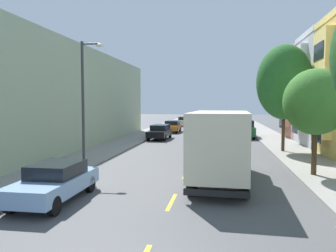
# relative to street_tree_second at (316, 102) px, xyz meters

# --- Properties ---
(ground_plane) EXTENTS (160.00, 160.00, 0.00)m
(ground_plane) POSITION_rel_street_tree_second_xyz_m (-6.40, 17.69, -3.76)
(ground_plane) COLOR #4C4C4F
(sidewalk_left) EXTENTS (3.20, 120.00, 0.14)m
(sidewalk_left) POSITION_rel_street_tree_second_xyz_m (-13.50, 15.69, -3.69)
(sidewalk_left) COLOR gray
(sidewalk_left) RESTS_ON ground_plane
(sidewalk_right) EXTENTS (3.20, 120.00, 0.14)m
(sidewalk_right) POSITION_rel_street_tree_second_xyz_m (0.70, 15.69, -3.69)
(sidewalk_right) COLOR gray
(sidewalk_right) RESTS_ON ground_plane
(lane_centerline_dashes) EXTENTS (0.14, 47.20, 0.01)m
(lane_centerline_dashes) POSITION_rel_street_tree_second_xyz_m (-6.40, 12.19, -3.75)
(lane_centerline_dashes) COLOR yellow
(lane_centerline_dashes) RESTS_ON ground_plane
(apartment_block_opposite) EXTENTS (10.00, 36.00, 8.23)m
(apartment_block_opposite) POSITION_rel_street_tree_second_xyz_m (-20.10, 7.69, 0.36)
(apartment_block_opposite) COLOR #99AD8E
(apartment_block_opposite) RESTS_ON ground_plane
(street_tree_second) EXTENTS (3.12, 3.12, 5.27)m
(street_tree_second) POSITION_rel_street_tree_second_xyz_m (0.00, 0.00, 0.00)
(street_tree_second) COLOR #47331E
(street_tree_second) RESTS_ON sidewalk_right
(street_tree_third) EXTENTS (4.06, 4.06, 7.90)m
(street_tree_third) POSITION_rel_street_tree_second_xyz_m (0.00, 8.53, 1.51)
(street_tree_third) COLOR #47331E
(street_tree_third) RESTS_ON sidewalk_right
(street_lamp) EXTENTS (1.35, 0.28, 7.09)m
(street_lamp) POSITION_rel_street_tree_second_xyz_m (-12.35, 0.89, 0.47)
(street_lamp) COLOR #38383D
(street_lamp) RESTS_ON sidewalk_left
(delivery_box_truck) EXTENTS (2.67, 7.80, 3.32)m
(delivery_box_truck) POSITION_rel_street_tree_second_xyz_m (-4.61, -1.86, -1.87)
(delivery_box_truck) COLOR beige
(delivery_box_truck) RESTS_ON ground_plane
(parked_wagon_orange) EXTENTS (1.88, 4.72, 1.50)m
(parked_wagon_orange) POSITION_rel_street_tree_second_xyz_m (-10.79, 25.08, -2.96)
(parked_wagon_orange) COLOR orange
(parked_wagon_orange) RESTS_ON ground_plane
(parked_suv_silver) EXTENTS (1.99, 4.81, 1.93)m
(parked_suv_silver) POSITION_rel_street_tree_second_xyz_m (-1.97, 37.46, -2.77)
(parked_suv_silver) COLOR #B2B5BA
(parked_suv_silver) RESTS_ON ground_plane
(parked_wagon_black) EXTENTS (1.95, 4.75, 1.50)m
(parked_wagon_black) POSITION_rel_street_tree_second_xyz_m (-10.84, 16.50, -2.96)
(parked_wagon_black) COLOR black
(parked_wagon_black) RESTS_ON ground_plane
(parked_sedan_teal) EXTENTS (1.90, 4.54, 1.43)m
(parked_sedan_teal) POSITION_rel_street_tree_second_xyz_m (-1.97, 25.01, -3.01)
(parked_sedan_teal) COLOR #195B60
(parked_sedan_teal) RESTS_ON ground_plane
(parked_sedan_sky) EXTENTS (1.82, 4.51, 1.43)m
(parked_sedan_sky) POSITION_rel_street_tree_second_xyz_m (-10.77, -5.87, -3.01)
(parked_sedan_sky) COLOR #7A9EC6
(parked_sedan_sky) RESTS_ON ground_plane
(parked_hatchback_champagne) EXTENTS (1.76, 4.01, 1.50)m
(parked_hatchback_champagne) POSITION_rel_street_tree_second_xyz_m (-10.79, 37.57, -3.00)
(parked_hatchback_champagne) COLOR tan
(parked_hatchback_champagne) RESTS_ON ground_plane
(parked_suv_forest) EXTENTS (2.00, 4.82, 1.93)m
(parked_suv_forest) POSITION_rel_street_tree_second_xyz_m (-2.08, 19.31, -2.77)
(parked_suv_forest) COLOR #194C28
(parked_suv_forest) RESTS_ON ground_plane
(moving_navy_sedan) EXTENTS (1.80, 4.50, 1.43)m
(moving_navy_sedan) POSITION_rel_street_tree_second_xyz_m (-8.20, 29.63, -3.01)
(moving_navy_sedan) COLOR navy
(moving_navy_sedan) RESTS_ON ground_plane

